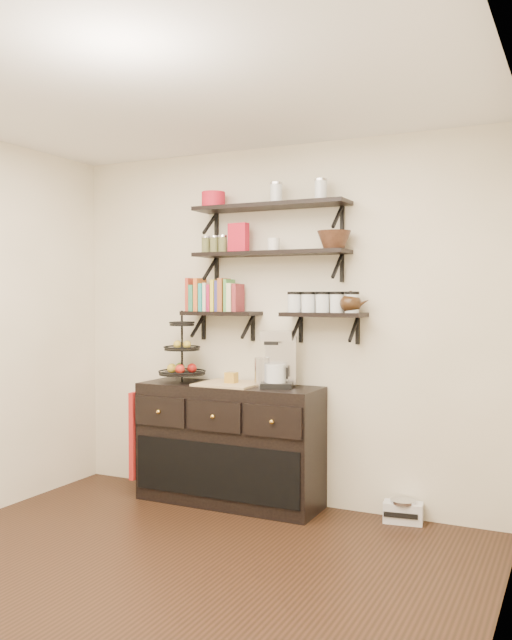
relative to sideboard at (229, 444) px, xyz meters
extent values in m
plane|color=black|center=(0.29, -1.51, -0.45)|extent=(3.50, 3.50, 0.00)
cube|color=white|center=(0.29, -1.51, 2.25)|extent=(3.50, 3.50, 0.02)
cube|color=white|center=(0.29, 0.24, 0.90)|extent=(3.50, 0.02, 2.70)
cube|color=white|center=(2.04, -1.51, 0.90)|extent=(0.02, 3.50, 2.70)
cube|color=black|center=(0.29, 0.10, 1.78)|extent=(1.20, 0.27, 0.03)
cube|color=black|center=(-0.23, 0.22, 1.67)|extent=(0.02, 0.03, 0.20)
cube|color=black|center=(0.81, 0.22, 1.67)|extent=(0.02, 0.03, 0.20)
cube|color=black|center=(0.29, 0.10, 1.43)|extent=(1.20, 0.27, 0.03)
cube|color=black|center=(-0.23, 0.22, 1.32)|extent=(0.02, 0.03, 0.20)
cube|color=black|center=(0.81, 0.22, 1.32)|extent=(0.02, 0.03, 0.20)
cube|color=black|center=(-0.13, 0.11, 0.98)|extent=(0.60, 0.25, 0.03)
cube|color=black|center=(-0.35, 0.22, 0.87)|extent=(0.02, 0.03, 0.20)
cube|color=black|center=(0.09, 0.22, 0.87)|extent=(0.03, 0.03, 0.20)
cube|color=black|center=(0.71, 0.11, 0.98)|extent=(0.60, 0.25, 0.03)
cube|color=black|center=(0.49, 0.22, 0.87)|extent=(0.03, 0.03, 0.20)
cube|color=black|center=(0.93, 0.22, 0.87)|extent=(0.02, 0.03, 0.20)
cube|color=#B53B27|center=(-0.39, 0.12, 1.10)|extent=(0.02, 0.15, 0.20)
cube|color=#2C8258|center=(-0.35, 0.12, 1.12)|extent=(0.03, 0.15, 0.24)
cube|color=orange|center=(-0.32, 0.12, 1.10)|extent=(0.04, 0.15, 0.21)
cube|color=teal|center=(-0.28, 0.12, 1.12)|extent=(0.03, 0.15, 0.25)
cube|color=beige|center=(-0.25, 0.12, 1.11)|extent=(0.03, 0.15, 0.22)
cube|color=#A91A43|center=(-0.21, 0.12, 1.13)|extent=(0.04, 0.15, 0.26)
cube|color=yellow|center=(-0.17, 0.12, 1.11)|extent=(0.03, 0.15, 0.23)
cube|color=navy|center=(-0.13, 0.12, 1.10)|extent=(0.03, 0.15, 0.20)
cube|color=#A2532C|center=(-0.09, 0.12, 1.12)|extent=(0.04, 0.15, 0.24)
cube|color=#4F954A|center=(-0.05, 0.12, 1.10)|extent=(0.03, 0.15, 0.21)
cube|color=beige|center=(-0.02, 0.12, 1.12)|extent=(0.03, 0.15, 0.25)
cube|color=maroon|center=(0.02, 0.12, 1.11)|extent=(0.02, 0.15, 0.22)
cylinder|color=silver|center=(0.48, 0.12, 1.06)|extent=(0.10, 0.10, 0.13)
cylinder|color=silver|center=(0.59, 0.12, 1.06)|extent=(0.10, 0.10, 0.13)
cylinder|color=silver|center=(0.70, 0.12, 1.06)|extent=(0.10, 0.10, 0.13)
cylinder|color=silver|center=(0.81, 0.12, 1.06)|extent=(0.10, 0.10, 0.13)
cylinder|color=silver|center=(0.92, 0.12, 1.06)|extent=(0.10, 0.10, 0.13)
cube|color=black|center=(0.00, 0.00, 0.00)|extent=(1.40, 0.45, 0.90)
cube|color=tan|center=(0.00, 0.00, 0.46)|extent=(0.45, 0.41, 0.02)
sphere|color=gold|center=(-0.47, -0.25, 0.25)|extent=(0.04, 0.04, 0.04)
sphere|color=gold|center=(0.00, -0.25, 0.25)|extent=(0.04, 0.04, 0.04)
sphere|color=gold|center=(0.47, -0.25, 0.25)|extent=(0.04, 0.04, 0.04)
cylinder|color=black|center=(-0.42, 0.00, 0.71)|extent=(0.02, 0.02, 0.53)
cylinder|color=black|center=(-0.42, 0.00, 0.51)|extent=(0.36, 0.36, 0.01)
cylinder|color=black|center=(-0.42, 0.00, 0.70)|extent=(0.28, 0.28, 0.02)
cylinder|color=black|center=(-0.42, 0.00, 0.89)|extent=(0.19, 0.19, 0.02)
sphere|color=#B21914|center=(-0.35, 0.04, 0.55)|extent=(0.07, 0.07, 0.07)
sphere|color=gold|center=(-0.46, 0.00, 0.74)|extent=(0.06, 0.06, 0.06)
cube|color=#AE8028|center=(0.02, 0.00, 0.50)|extent=(0.08, 0.08, 0.08)
cube|color=black|center=(0.39, 0.00, 0.47)|extent=(0.28, 0.27, 0.04)
cube|color=silver|center=(0.39, 0.07, 0.64)|extent=(0.24, 0.15, 0.35)
cube|color=silver|center=(0.39, 0.00, 0.83)|extent=(0.28, 0.27, 0.07)
cylinder|color=silver|center=(0.39, -0.02, 0.56)|extent=(0.18, 0.18, 0.13)
cylinder|color=silver|center=(0.28, -0.02, 0.56)|extent=(0.11, 0.11, 0.22)
cube|color=#A52011|center=(-0.73, -0.10, 0.03)|extent=(0.04, 0.29, 0.68)
cube|color=silver|center=(1.29, 0.13, -0.38)|extent=(0.28, 0.17, 0.14)
cylinder|color=silver|center=(1.29, 0.13, -0.30)|extent=(0.20, 0.20, 0.02)
cube|color=black|center=(1.29, 0.06, -0.38)|extent=(0.23, 0.04, 0.04)
cube|color=red|center=(0.03, 0.10, 1.56)|extent=(0.17, 0.08, 0.22)
cylinder|color=white|center=(0.32, 0.10, 1.50)|extent=(0.09, 0.09, 0.10)
cylinder|color=red|center=(-0.19, 0.10, 1.86)|extent=(0.18, 0.18, 0.12)
camera|label=1|loc=(2.39, -4.47, 1.11)|focal=38.00mm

